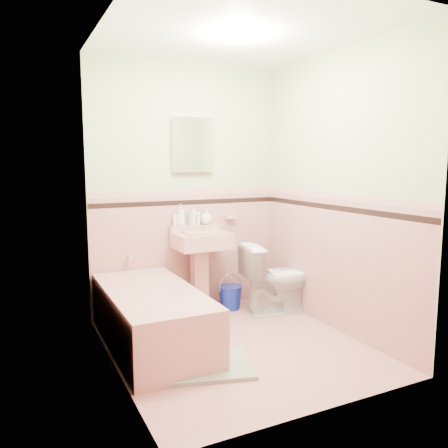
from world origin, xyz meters
name	(u,v)px	position (x,y,z in m)	size (l,w,h in m)	color
floor	(237,346)	(0.00, 0.00, 0.00)	(2.20, 2.20, 0.00)	tan
ceiling	(238,33)	(0.00, 0.00, 2.50)	(2.20, 2.20, 0.00)	white
wall_back	(188,190)	(0.00, 1.10, 1.25)	(2.50, 2.50, 0.00)	#F6EDC8
wall_front	(326,210)	(0.00, -1.10, 1.25)	(2.50, 2.50, 0.00)	#F6EDC8
wall_left	(111,201)	(-1.00, 0.00, 1.25)	(2.50, 2.50, 0.00)	#F6EDC8
wall_right	(336,193)	(1.00, 0.00, 1.25)	(2.50, 2.50, 0.00)	#F6EDC8
wainscot_back	(189,252)	(0.00, 1.09, 0.60)	(2.00, 2.00, 0.00)	#D0918B
wainscot_front	(322,317)	(0.00, -1.09, 0.60)	(2.00, 2.00, 0.00)	#D0918B
wainscot_left	(116,291)	(-0.99, 0.00, 0.60)	(2.20, 2.20, 0.00)	#D0918B
wainscot_right	(333,264)	(0.99, 0.00, 0.60)	(2.20, 2.20, 0.00)	#D0918B
accent_back	(188,202)	(0.00, 1.08, 1.12)	(2.00, 2.00, 0.00)	black
accent_front	(323,231)	(0.00, -1.08, 1.12)	(2.00, 2.00, 0.00)	black
accent_left	(115,220)	(-0.98, 0.00, 1.12)	(2.20, 2.20, 0.00)	black
accent_right	(334,208)	(0.98, 0.00, 1.12)	(2.20, 2.20, 0.00)	black
cap_back	(188,193)	(0.00, 1.08, 1.22)	(2.00, 2.00, 0.00)	#CE8C8B
cap_front	(324,214)	(0.00, -1.08, 1.22)	(2.00, 2.00, 0.00)	#CE8C8B
cap_left	(114,206)	(-0.98, 0.00, 1.22)	(2.20, 2.20, 0.00)	#CE8C8B
cap_right	(335,197)	(0.98, 0.00, 1.22)	(2.20, 2.20, 0.00)	#CE8C8B
bathtub	(152,319)	(-0.63, 0.33, 0.23)	(0.70, 1.50, 0.45)	tan
tub_faucet	(129,256)	(-0.63, 1.05, 0.63)	(0.04, 0.04, 0.12)	silver
sink	(202,274)	(0.05, 0.86, 0.42)	(0.53, 0.48, 0.83)	tan
sink_faucet	(196,220)	(0.05, 1.00, 0.95)	(0.02, 0.02, 0.10)	silver
medicine_cabinet	(193,145)	(0.05, 1.07, 1.70)	(0.44, 0.04, 0.55)	white
soap_dish	(230,217)	(0.47, 1.06, 0.95)	(0.11, 0.06, 0.04)	tan
soap_bottle_left	(181,215)	(-0.10, 1.04, 1.00)	(0.08, 0.08, 0.22)	#B2B2B2
soap_bottle_mid	(194,215)	(0.04, 1.04, 0.99)	(0.09, 0.09, 0.20)	#B2B2B2
soap_bottle_right	(206,217)	(0.18, 1.04, 0.97)	(0.12, 0.12, 0.16)	#B2B2B2
tube	(175,220)	(-0.16, 1.04, 0.95)	(0.04, 0.04, 0.12)	white
toilet	(277,278)	(0.76, 0.58, 0.36)	(0.40, 0.70, 0.72)	white
bucket	(230,297)	(0.38, 0.89, 0.12)	(0.25, 0.25, 0.25)	navy
bath_mat	(201,367)	(-0.44, -0.25, 0.02)	(0.75, 0.50, 0.03)	gray
shoe	(180,359)	(-0.56, -0.14, 0.06)	(0.14, 0.07, 0.06)	#BF1E59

